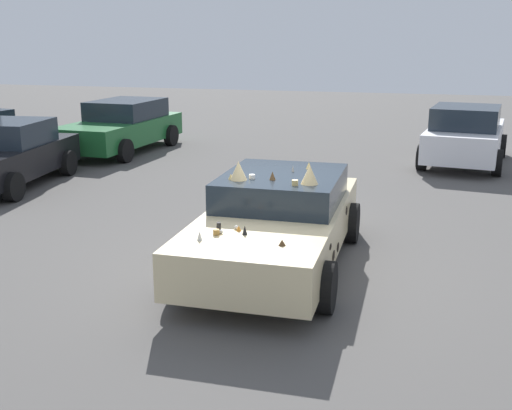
{
  "coord_description": "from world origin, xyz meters",
  "views": [
    {
      "loc": [
        -8.36,
        -2.01,
        3.25
      ],
      "look_at": [
        0.0,
        0.3,
        0.9
      ],
      "focal_mm": 43.72,
      "sensor_mm": 36.0,
      "label": 1
    }
  ],
  "objects_px": {
    "parked_sedan_far_left": "(465,135)",
    "parked_sedan_behind_left": "(6,155)",
    "art_car_decorated": "(277,220)",
    "parked_sedan_near_right": "(122,126)"
  },
  "relations": [
    {
      "from": "parked_sedan_near_right",
      "to": "parked_sedan_behind_left",
      "type": "height_order",
      "value": "parked_sedan_near_right"
    },
    {
      "from": "parked_sedan_far_left",
      "to": "parked_sedan_behind_left",
      "type": "distance_m",
      "value": 11.33
    },
    {
      "from": "art_car_decorated",
      "to": "parked_sedan_near_right",
      "type": "xyz_separation_m",
      "value": [
        7.96,
        6.56,
        0.06
      ]
    },
    {
      "from": "art_car_decorated",
      "to": "parked_sedan_near_right",
      "type": "height_order",
      "value": "art_car_decorated"
    },
    {
      "from": "art_car_decorated",
      "to": "parked_sedan_near_right",
      "type": "bearing_deg",
      "value": -141.17
    },
    {
      "from": "parked_sedan_far_left",
      "to": "parked_sedan_near_right",
      "type": "relative_size",
      "value": 0.94
    },
    {
      "from": "art_car_decorated",
      "to": "parked_sedan_near_right",
      "type": "distance_m",
      "value": 10.32
    },
    {
      "from": "parked_sedan_far_left",
      "to": "parked_sedan_behind_left",
      "type": "relative_size",
      "value": 1.03
    },
    {
      "from": "art_car_decorated",
      "to": "parked_sedan_far_left",
      "type": "bearing_deg",
      "value": 160.25
    },
    {
      "from": "art_car_decorated",
      "to": "parked_sedan_far_left",
      "type": "distance_m",
      "value": 9.1
    }
  ]
}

